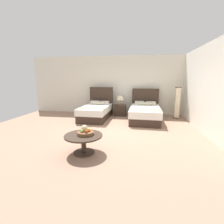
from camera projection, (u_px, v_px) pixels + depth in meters
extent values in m
cube|color=#9E7963|center=(114.00, 133.00, 5.47)|extent=(9.49, 9.98, 0.02)
cube|color=silver|center=(123.00, 85.00, 8.27)|extent=(9.49, 0.12, 2.87)
cube|color=silver|center=(209.00, 89.00, 5.13)|extent=(0.12, 5.58, 2.87)
cube|color=#37281E|center=(96.00, 115.00, 7.29)|extent=(1.16, 2.02, 0.31)
cube|color=white|center=(96.00, 109.00, 7.24)|extent=(1.20, 2.06, 0.26)
cube|color=#37281E|center=(101.00, 101.00, 8.17)|extent=(1.16, 0.11, 1.36)
cube|color=white|center=(95.00, 102.00, 7.94)|extent=(0.40, 0.32, 0.14)
cube|color=silver|center=(105.00, 103.00, 7.85)|extent=(0.40, 0.32, 0.14)
cylinder|color=beige|center=(99.00, 103.00, 7.67)|extent=(0.60, 0.17, 0.15)
cube|color=gray|center=(92.00, 108.00, 6.66)|extent=(1.15, 0.39, 0.01)
cube|color=#37281E|center=(145.00, 117.00, 6.97)|extent=(1.27, 2.19, 0.30)
cube|color=white|center=(145.00, 111.00, 6.91)|extent=(1.31, 2.24, 0.28)
cube|color=#37281E|center=(145.00, 102.00, 7.94)|extent=(1.26, 0.11, 1.30)
cube|color=white|center=(140.00, 103.00, 7.71)|extent=(0.44, 0.32, 0.14)
cube|color=white|center=(151.00, 103.00, 7.61)|extent=(0.44, 0.32, 0.14)
cylinder|color=beige|center=(145.00, 104.00, 7.43)|extent=(0.66, 0.18, 0.15)
cube|color=gray|center=(145.00, 109.00, 6.38)|extent=(1.26, 0.43, 0.01)
cube|color=#37281E|center=(120.00, 110.00, 7.91)|extent=(0.56, 0.42, 0.53)
sphere|color=tan|center=(120.00, 109.00, 7.68)|extent=(0.02, 0.02, 0.02)
cylinder|color=tan|center=(120.00, 105.00, 7.87)|extent=(0.15, 0.15, 0.02)
ellipsoid|color=tan|center=(120.00, 103.00, 7.86)|extent=(0.18, 0.18, 0.17)
cylinder|color=#99844C|center=(120.00, 101.00, 7.84)|extent=(0.02, 0.02, 0.04)
cylinder|color=beige|center=(120.00, 98.00, 7.81)|extent=(0.31, 0.31, 0.20)
cylinder|color=#37281E|center=(84.00, 152.00, 3.95)|extent=(0.51, 0.51, 0.02)
cylinder|color=#37281E|center=(84.00, 145.00, 3.91)|extent=(0.11, 0.11, 0.42)
cylinder|color=#37281E|center=(83.00, 136.00, 3.86)|extent=(0.90, 0.90, 0.04)
cylinder|color=brown|center=(85.00, 133.00, 3.88)|extent=(0.38, 0.38, 0.07)
torus|color=brown|center=(85.00, 132.00, 3.87)|extent=(0.40, 0.40, 0.02)
sphere|color=#90B34C|center=(82.00, 131.00, 3.83)|extent=(0.07, 0.07, 0.07)
sphere|color=#AF3C1F|center=(86.00, 132.00, 3.79)|extent=(0.08, 0.08, 0.08)
sphere|color=orange|center=(89.00, 130.00, 3.90)|extent=(0.08, 0.08, 0.08)
sphere|color=beige|center=(84.00, 128.00, 3.93)|extent=(0.16, 0.16, 0.16)
sphere|color=#87A845|center=(89.00, 130.00, 4.11)|extent=(0.07, 0.07, 0.07)
cube|color=#361B15|center=(176.00, 118.00, 7.48)|extent=(0.24, 0.24, 0.03)
cube|color=beige|center=(177.00, 103.00, 7.35)|extent=(0.20, 0.20, 1.35)
cube|color=#361B15|center=(178.00, 87.00, 7.21)|extent=(0.24, 0.24, 0.02)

